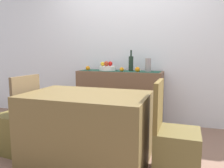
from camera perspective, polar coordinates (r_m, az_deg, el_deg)
The scene contains 17 objects.
ground_plane at distance 2.84m, azimuth -1.32°, elevation -16.10°, with size 6.40×6.40×0.02m, color #7F5F4F.
room_wall_rear at distance 3.72m, azimuth 4.74°, elevation 11.14°, with size 6.40×0.06×2.70m, color silver.
sideboard_console at distance 3.57m, azimuth 1.97°, elevation -3.56°, with size 1.33×0.42×0.86m, color brown.
table_runner at distance 3.51m, azimuth 2.01°, elevation 3.38°, with size 1.25×0.32×0.01m, color #234D3C.
fruit_bowl at distance 3.57m, azimuth -1.17°, elevation 4.07°, with size 0.26×0.26×0.07m, color white.
apple_rear at distance 3.59m, azimuth -2.42°, elevation 5.16°, with size 0.07×0.07×0.07m, color gold.
apple_left at distance 3.52m, azimuth -1.43°, elevation 5.17°, with size 0.07×0.07×0.07m, color #A7371D.
apple_upper at distance 3.63m, azimuth -1.47°, elevation 5.27°, with size 0.07×0.07×0.07m, color red.
apple_front at distance 3.59m, azimuth -0.46°, elevation 5.24°, with size 0.07×0.07×0.07m, color red.
wine_bottle at distance 3.45m, azimuth 4.87°, elevation 5.29°, with size 0.07×0.07×0.33m.
ceramic_vase at distance 3.41m, azimuth 9.22°, elevation 4.81°, with size 0.09×0.09×0.20m, color gray.
orange_loose_far at distance 3.36m, azimuth 6.52°, elevation 3.71°, with size 0.08×0.08×0.08m, color orange.
orange_loose_near_bowl at distance 3.42m, azimuth 2.50°, elevation 3.74°, with size 0.07×0.07×0.07m, color orange.
orange_loose_end at distance 3.66m, azimuth -6.21°, elevation 4.05°, with size 0.07×0.07×0.07m, color orange.
dining_table at distance 2.37m, azimuth -6.45°, elevation -11.25°, with size 1.25×0.79×0.74m, color brown.
chair_near_window at distance 2.87m, azimuth -23.06°, elevation -10.57°, with size 0.44×0.44×0.90m.
chair_by_corner at distance 2.22m, azimuth 15.82°, elevation -15.81°, with size 0.41×0.41×0.90m.
Camera 1 is at (0.86, -2.44, 1.16)m, focal length 35.74 mm.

